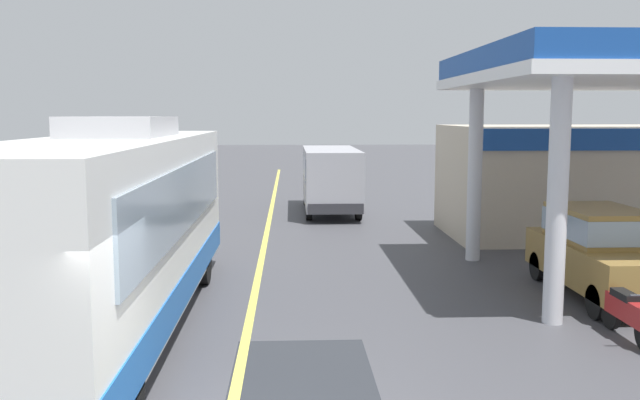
# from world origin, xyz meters

# --- Properties ---
(ground) EXTENTS (120.00, 120.00, 0.00)m
(ground) POSITION_xyz_m (0.00, 20.00, 0.00)
(ground) COLOR #424247
(lane_divider_stripe) EXTENTS (0.16, 50.00, 0.01)m
(lane_divider_stripe) POSITION_xyz_m (0.00, 15.00, 0.00)
(lane_divider_stripe) COLOR #D8CC4C
(lane_divider_stripe) RESTS_ON ground
(wet_puddle_patch) EXTENTS (2.04, 3.01, 0.01)m
(wet_puddle_patch) POSITION_xyz_m (0.91, 2.48, 0.00)
(wet_puddle_patch) COLOR #26282D
(wet_puddle_patch) RESTS_ON ground
(coach_bus_main) EXTENTS (2.60, 11.04, 3.69)m
(coach_bus_main) POSITION_xyz_m (-2.29, 4.60, 1.72)
(coach_bus_main) COLOR white
(coach_bus_main) RESTS_ON ground
(gas_station_roadside) EXTENTS (9.10, 11.95, 5.10)m
(gas_station_roadside) POSITION_xyz_m (9.15, 11.66, 2.63)
(gas_station_roadside) COLOR #194799
(gas_station_roadside) RESTS_ON ground
(car_at_pump) EXTENTS (1.70, 4.20, 1.82)m
(car_at_pump) POSITION_xyz_m (7.11, 6.53, 1.01)
(car_at_pump) COLOR olive
(car_at_pump) RESTS_ON ground
(minibus_opposing_lane) EXTENTS (2.04, 6.13, 2.44)m
(minibus_opposing_lane) POSITION_xyz_m (2.30, 19.09, 1.47)
(minibus_opposing_lane) COLOR #A5A5AD
(minibus_opposing_lane) RESTS_ON ground
(motorcycle_parked_forecourt) EXTENTS (0.55, 1.80, 0.92)m
(motorcycle_parked_forecourt) POSITION_xyz_m (6.34, 3.80, 0.44)
(motorcycle_parked_forecourt) COLOR black
(motorcycle_parked_forecourt) RESTS_ON ground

